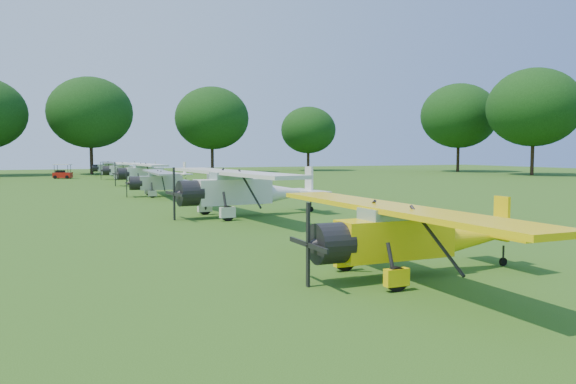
% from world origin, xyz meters
% --- Properties ---
extents(ground, '(160.00, 160.00, 0.00)m').
position_xyz_m(ground, '(0.00, 0.00, 0.00)').
color(ground, '#274812').
rests_on(ground, ground).
extents(tree_belt, '(137.36, 130.27, 14.52)m').
position_xyz_m(tree_belt, '(3.57, 0.16, 8.03)').
color(tree_belt, black).
rests_on(tree_belt, ground).
extents(aircraft_2, '(6.11, 9.70, 1.92)m').
position_xyz_m(aircraft_2, '(0.93, -10.96, 1.12)').
color(aircraft_2, yellow).
rests_on(aircraft_2, ground).
extents(aircraft_3, '(7.52, 11.96, 2.35)m').
position_xyz_m(aircraft_3, '(1.25, 2.81, 1.37)').
color(aircraft_3, silver).
rests_on(aircraft_3, ground).
extents(aircraft_4, '(5.90, 9.38, 1.85)m').
position_xyz_m(aircraft_4, '(0.15, 15.99, 1.08)').
color(aircraft_4, silver).
rests_on(aircraft_4, ground).
extents(aircraft_5, '(6.79, 10.80, 2.12)m').
position_xyz_m(aircraft_5, '(1.09, 29.05, 1.24)').
color(aircraft_5, silver).
rests_on(aircraft_5, ground).
extents(aircraft_6, '(6.16, 9.82, 1.93)m').
position_xyz_m(aircraft_6, '(0.62, 41.04, 1.13)').
color(aircraft_6, silver).
rests_on(aircraft_6, ground).
extents(aircraft_7, '(5.80, 9.22, 1.82)m').
position_xyz_m(aircraft_7, '(0.16, 53.04, 1.06)').
color(aircraft_7, silver).
rests_on(aircraft_7, ground).
extents(golf_cart, '(2.14, 1.70, 1.61)m').
position_xyz_m(golf_cart, '(-5.99, 45.18, 0.54)').
color(golf_cart, '#A9150C').
rests_on(golf_cart, ground).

